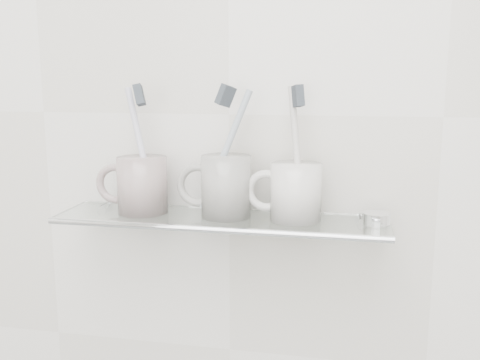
% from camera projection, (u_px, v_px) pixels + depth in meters
% --- Properties ---
extents(wall_back, '(2.50, 0.00, 2.50)m').
position_uv_depth(wall_back, '(229.00, 114.00, 0.84)').
color(wall_back, silver).
rests_on(wall_back, ground).
extents(shelf_glass, '(0.50, 0.12, 0.01)m').
position_uv_depth(shelf_glass, '(220.00, 219.00, 0.81)').
color(shelf_glass, silver).
rests_on(shelf_glass, wall_back).
extents(shelf_rail, '(0.50, 0.01, 0.01)m').
position_uv_depth(shelf_rail, '(211.00, 229.00, 0.75)').
color(shelf_rail, silver).
rests_on(shelf_rail, shelf_glass).
extents(bracket_left, '(0.02, 0.03, 0.02)m').
position_uv_depth(bracket_left, '(105.00, 212.00, 0.89)').
color(bracket_left, silver).
rests_on(bracket_left, wall_back).
extents(bracket_right, '(0.02, 0.03, 0.02)m').
position_uv_depth(bracket_right, '(362.00, 226.00, 0.81)').
color(bracket_right, silver).
rests_on(bracket_right, wall_back).
extents(mug_left, '(0.10, 0.10, 0.09)m').
position_uv_depth(mug_left, '(142.00, 185.00, 0.83)').
color(mug_left, silver).
rests_on(mug_left, shelf_glass).
extents(mug_left_handle, '(0.06, 0.01, 0.06)m').
position_uv_depth(mug_left_handle, '(115.00, 184.00, 0.84)').
color(mug_left_handle, silver).
rests_on(mug_left_handle, mug_left).
extents(toothbrush_left, '(0.06, 0.04, 0.19)m').
position_uv_depth(toothbrush_left, '(141.00, 148.00, 0.82)').
color(toothbrush_left, silver).
rests_on(toothbrush_left, mug_left).
extents(bristles_left, '(0.02, 0.03, 0.04)m').
position_uv_depth(bristles_left, '(139.00, 95.00, 0.80)').
color(bristles_left, '#31373E').
rests_on(bristles_left, toothbrush_left).
extents(mug_center, '(0.08, 0.08, 0.09)m').
position_uv_depth(mug_center, '(226.00, 186.00, 0.80)').
color(mug_center, white).
rests_on(mug_center, shelf_glass).
extents(mug_center_handle, '(0.07, 0.01, 0.07)m').
position_uv_depth(mug_center_handle, '(198.00, 185.00, 0.81)').
color(mug_center_handle, white).
rests_on(mug_center_handle, mug_center).
extents(toothbrush_center, '(0.08, 0.02, 0.18)m').
position_uv_depth(toothbrush_center, '(226.00, 150.00, 0.79)').
color(toothbrush_center, '#8A9FAE').
rests_on(toothbrush_center, mug_center).
extents(bristles_center, '(0.03, 0.03, 0.04)m').
position_uv_depth(bristles_center, '(226.00, 96.00, 0.78)').
color(bristles_center, '#31373E').
rests_on(bristles_center, toothbrush_center).
extents(mug_right, '(0.08, 0.08, 0.08)m').
position_uv_depth(mug_right, '(296.00, 192.00, 0.78)').
color(mug_right, silver).
rests_on(mug_right, shelf_glass).
extents(mug_right_handle, '(0.06, 0.01, 0.06)m').
position_uv_depth(mug_right_handle, '(266.00, 191.00, 0.79)').
color(mug_right_handle, silver).
rests_on(mug_right_handle, mug_right).
extents(toothbrush_right, '(0.03, 0.04, 0.19)m').
position_uv_depth(toothbrush_right, '(297.00, 152.00, 0.77)').
color(toothbrush_right, beige).
rests_on(toothbrush_right, mug_right).
extents(bristles_right, '(0.02, 0.03, 0.03)m').
position_uv_depth(bristles_right, '(298.00, 96.00, 0.76)').
color(bristles_right, '#31373E').
rests_on(bristles_right, toothbrush_right).
extents(chrome_cap, '(0.04, 0.04, 0.02)m').
position_uv_depth(chrome_cap, '(377.00, 218.00, 0.77)').
color(chrome_cap, silver).
rests_on(chrome_cap, shelf_glass).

